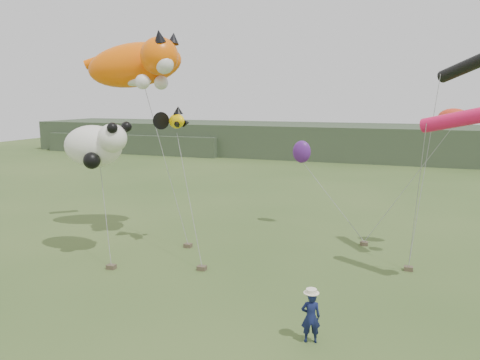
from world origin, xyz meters
The scene contains 9 objects.
ground centered at (0.00, 0.00, 0.00)m, with size 120.00×120.00×0.00m, color #385123.
headland centered at (-3.11, 44.69, 1.92)m, with size 90.00×13.00×4.00m.
festival_attendant centered at (2.34, -1.20, 0.80)m, with size 0.59×0.39×1.61m, color #111842.
sandbag_anchors centered at (-1.47, 5.22, 0.10)m, with size 12.49×7.40×0.19m.
cat_kite centered at (-8.09, 6.61, 8.99)m, with size 6.43×3.85×2.91m.
fish_kite centered at (-5.80, 5.37, 6.27)m, with size 2.31×1.52×1.11m.
tube_kites centered at (6.99, 5.84, 7.54)m, with size 3.38×4.83×3.31m.
panda_kite centered at (-8.44, 3.26, 5.20)m, with size 3.35×2.17×2.08m.
misc_kites centered at (2.66, 10.20, 5.33)m, with size 8.58×3.09×3.13m.
Camera 1 is at (4.81, -14.27, 7.31)m, focal length 35.00 mm.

